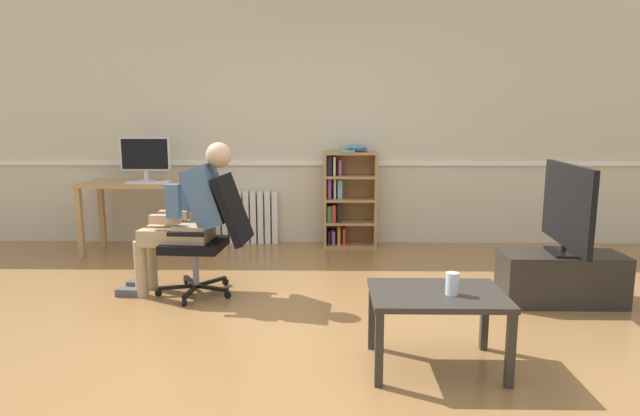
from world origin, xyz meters
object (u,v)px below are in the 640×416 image
object	(u,v)px
imac_monitor	(145,156)
person_seated	(189,215)
computer_mouse	(167,182)
bookshelf	(346,198)
radiator	(243,217)
computer_desk	(147,192)
coffee_table	(437,302)
tv_screen	(567,207)
tv_stand	(561,279)
office_chair	(212,231)
drinking_glass	(452,284)
keyboard	(147,182)

from	to	relation	value
imac_monitor	person_seated	size ratio (longest dim) A/B	0.43
computer_mouse	person_seated	bearing A→B (deg)	-66.39
imac_monitor	bookshelf	bearing A→B (deg)	5.60
radiator	computer_desk	bearing A→B (deg)	-157.65
person_seated	coffee_table	xyz separation A→B (m)	(1.74, -1.26, -0.27)
tv_screen	coffee_table	world-z (taller)	tv_screen
person_seated	tv_stand	bearing A→B (deg)	90.43
bookshelf	office_chair	xyz separation A→B (m)	(-1.13, -1.70, -0.02)
office_chair	coffee_table	bearing A→B (deg)	55.25
imac_monitor	office_chair	size ratio (longest dim) A/B	0.55
computer_mouse	bookshelf	bearing A→B (deg)	12.31
radiator	drinking_glass	size ratio (longest dim) A/B	6.34
coffee_table	bookshelf	bearing A→B (deg)	98.23
imac_monitor	office_chair	world-z (taller)	imac_monitor
office_chair	person_seated	xyz separation A→B (m)	(-0.19, 0.01, 0.13)
office_chair	person_seated	bearing A→B (deg)	-90.00
computer_desk	tv_stand	bearing A→B (deg)	-22.84
imac_monitor	coffee_table	size ratio (longest dim) A/B	0.71
computer_desk	bookshelf	size ratio (longest dim) A/B	1.17
computer_mouse	drinking_glass	distance (m)	3.51
imac_monitor	person_seated	bearing A→B (deg)	-60.18
computer_desk	person_seated	size ratio (longest dim) A/B	1.07
person_seated	tv_stand	distance (m)	2.96
computer_mouse	tv_stand	xyz separation A→B (m)	(3.48, -1.45, -0.57)
imac_monitor	keyboard	bearing A→B (deg)	-70.03
office_chair	person_seated	world-z (taller)	person_seated
person_seated	tv_screen	bearing A→B (deg)	90.43
tv_screen	drinking_glass	bearing A→B (deg)	140.56
imac_monitor	radiator	distance (m)	1.26
person_seated	drinking_glass	xyz separation A→B (m)	(1.81, -1.30, -0.14)
computer_desk	office_chair	xyz separation A→B (m)	(1.00, -1.41, -0.12)
computer_mouse	office_chair	distance (m)	1.51
computer_desk	drinking_glass	world-z (taller)	computer_desk
computer_mouse	imac_monitor	bearing A→B (deg)	145.44
tv_stand	coffee_table	size ratio (longest dim) A/B	1.21
bookshelf	coffee_table	distance (m)	2.98
keyboard	computer_mouse	distance (m)	0.21
computer_desk	person_seated	distance (m)	1.61
office_chair	person_seated	distance (m)	0.23
imac_monitor	computer_mouse	world-z (taller)	imac_monitor
computer_mouse	office_chair	xyz separation A→B (m)	(0.74, -1.29, -0.25)
computer_mouse	bookshelf	xyz separation A→B (m)	(1.87, 0.41, -0.22)
radiator	keyboard	bearing A→B (deg)	-149.52
tv_stand	coffee_table	xyz separation A→B (m)	(-1.18, -1.08, 0.19)
computer_desk	computer_mouse	xyz separation A→B (m)	(0.26, -0.12, 0.12)
coffee_table	drinking_glass	xyz separation A→B (m)	(0.07, -0.04, 0.12)
coffee_table	office_chair	bearing A→B (deg)	141.32
radiator	drinking_glass	xyz separation A→B (m)	(1.68, -3.08, 0.21)
tv_stand	drinking_glass	distance (m)	1.61
drinking_glass	computer_mouse	bearing A→B (deg)	132.66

